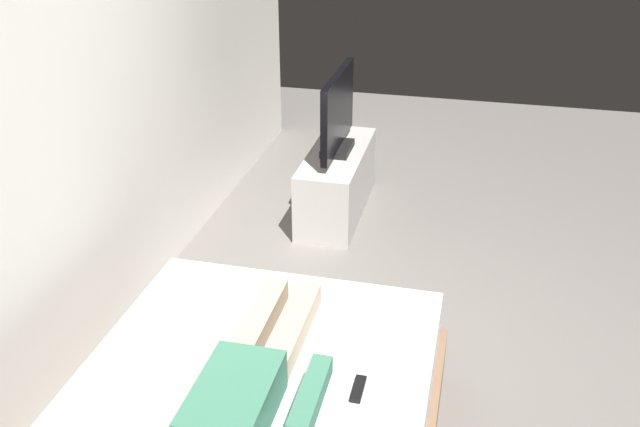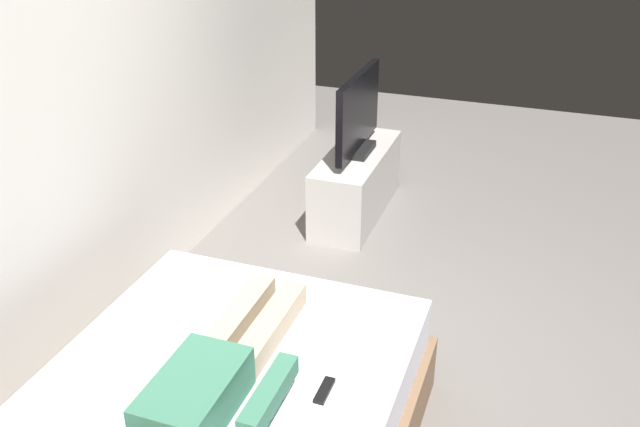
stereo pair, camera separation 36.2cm
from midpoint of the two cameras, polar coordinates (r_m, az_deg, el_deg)
ground_plane at (r=3.61m, az=7.24°, el=-15.46°), size 10.00×10.00×0.00m
back_wall at (r=3.83m, az=-15.17°, el=10.69°), size 6.40×0.10×2.80m
person at (r=2.79m, az=-4.94°, el=-13.40°), size 1.26×0.46×0.18m
remote at (r=2.84m, az=4.14°, el=-14.43°), size 0.15×0.04×0.02m
tv_stand at (r=5.22m, az=5.00°, el=2.44°), size 1.10×0.40×0.50m
tv at (r=5.02m, az=5.24°, el=7.99°), size 0.88×0.20×0.59m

